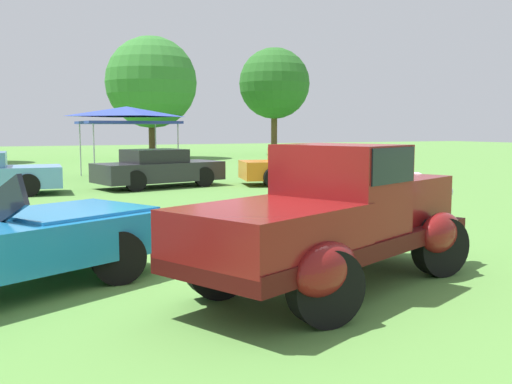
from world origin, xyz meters
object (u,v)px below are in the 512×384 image
feature_pickup_truck (336,215)px  show_car_charcoal (159,169)px  show_car_orange (303,167)px  canopy_tent_left_field (127,114)px

feature_pickup_truck → show_car_charcoal: feature_pickup_truck is taller
show_car_charcoal → show_car_orange: size_ratio=0.96×
show_car_charcoal → feature_pickup_truck: bearing=-96.3°
feature_pickup_truck → canopy_tent_left_field: 16.78m
canopy_tent_left_field → show_car_orange: bearing=-48.0°
feature_pickup_truck → canopy_tent_left_field: (1.35, 16.65, 1.56)m
feature_pickup_truck → show_car_charcoal: (1.39, 12.53, -0.27)m
show_car_charcoal → canopy_tent_left_field: bearing=90.5°
show_car_orange → canopy_tent_left_field: canopy_tent_left_field is taller
show_car_charcoal → canopy_tent_left_field: size_ratio=1.27×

